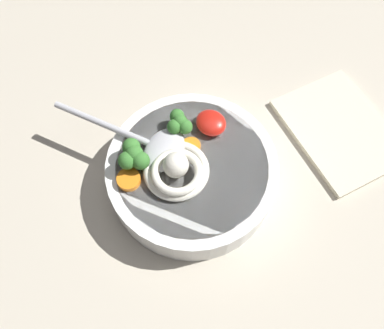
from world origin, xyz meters
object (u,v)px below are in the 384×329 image
(soup_bowl, at_px, (192,173))
(noodle_pile, at_px, (176,170))
(folded_napkin, at_px, (340,130))
(soup_spoon, at_px, (154,145))

(soup_bowl, relative_size, noodle_pile, 2.43)
(noodle_pile, xyz_separation_m, folded_napkin, (0.09, 0.22, -0.06))
(noodle_pile, distance_m, soup_spoon, 0.04)
(folded_napkin, bearing_deg, soup_spoon, -122.49)
(soup_spoon, xyz_separation_m, folded_napkin, (0.13, 0.21, -0.05))
(soup_bowl, bearing_deg, noodle_pile, -102.10)
(soup_bowl, bearing_deg, soup_spoon, -160.20)
(soup_spoon, height_order, folded_napkin, soup_spoon)
(noodle_pile, height_order, folded_napkin, noodle_pile)
(noodle_pile, bearing_deg, soup_spoon, 174.84)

